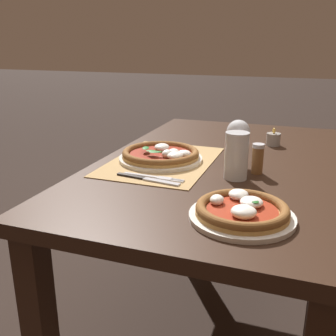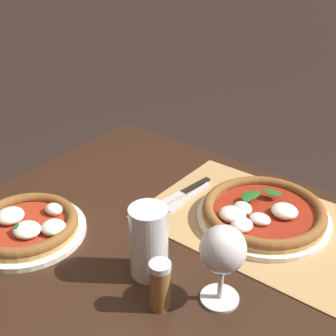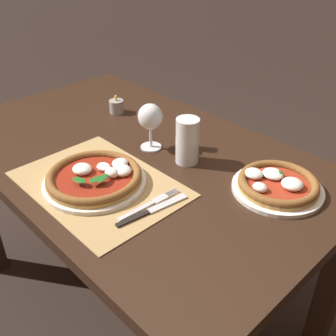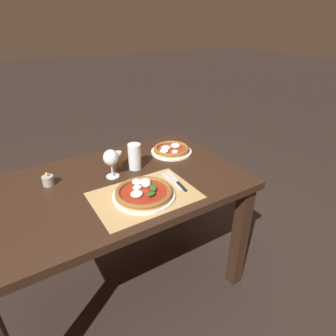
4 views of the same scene
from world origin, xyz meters
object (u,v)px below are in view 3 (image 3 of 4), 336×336
pizza_far (277,184)px  fork (150,204)px  wine_glass (150,119)px  knife (153,210)px  votive_candle (117,107)px  pint_glass (187,142)px  pepper_shaker (183,134)px  pizza_near (95,177)px

pizza_far → fork: 0.36m
wine_glass → knife: (0.26, -0.22, -0.10)m
fork → votive_candle: size_ratio=2.79×
pint_glass → wine_glass: bearing=-171.2°
pizza_far → fork: (-0.19, -0.30, -0.01)m
votive_candle → pepper_shaker: 0.38m
wine_glass → pint_glass: bearing=8.8°
knife → fork: bearing=155.1°
pepper_shaker → fork: bearing=-60.9°
pizza_near → wine_glass: size_ratio=1.89×
pint_glass → knife: 0.28m
pizza_far → knife: (-0.17, -0.31, -0.01)m
knife → votive_candle: votive_candle is taller
pizza_near → wine_glass: 0.27m
pizza_near → pint_glass: size_ratio=2.02×
pint_glass → votive_candle: bearing=171.1°
pint_glass → votive_candle: size_ratio=2.01×
votive_candle → pepper_shaker: pepper_shaker is taller
pizza_near → pizza_far: size_ratio=1.16×
wine_glass → fork: wine_glass is taller
pizza_far → wine_glass: 0.44m
pizza_near → pepper_shaker: pepper_shaker is taller
pepper_shaker → pint_glass: bearing=-38.1°
pepper_shaker → pizza_far: bearing=1.9°
wine_glass → knife: wine_glass is taller
fork → votive_candle: bearing=150.5°
pizza_near → pepper_shaker: (0.02, 0.33, 0.03)m
fork → pepper_shaker: pepper_shaker is taller
pizza_far → votive_candle: size_ratio=3.52×
pizza_near → pint_glass: bearing=71.7°
pizza_near → votive_candle: size_ratio=4.07×
pizza_far → pint_glass: bearing=-166.5°
pizza_far → pint_glass: 0.29m
pint_glass → fork: size_ratio=0.72×
wine_glass → pepper_shaker: bearing=47.3°
wine_glass → knife: bearing=-40.9°
wine_glass → fork: size_ratio=0.77×
pizza_near → wine_glass: bearing=101.3°
votive_candle → knife: bearing=-29.3°
pint_glass → fork: 0.26m
wine_glass → pepper_shaker: size_ratio=1.60×
pint_glass → knife: (0.11, -0.25, -0.06)m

